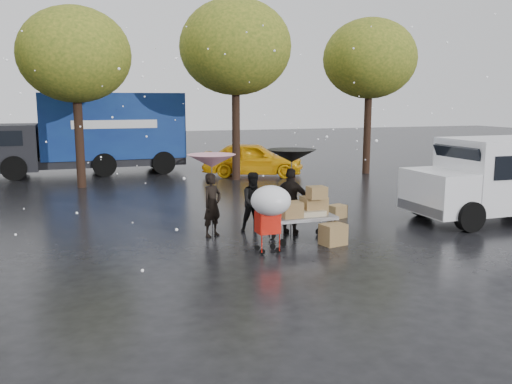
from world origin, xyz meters
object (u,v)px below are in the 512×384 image
object	(u,v)px
yellow_taxi	(253,159)
person_black	(291,202)
vendor_cart	(305,209)
person_pink	(212,205)
white_van	(502,177)
blue_truck	(93,134)
shopping_cart	(270,204)

from	to	relation	value
yellow_taxi	person_black	bearing A→B (deg)	-171.19
vendor_cart	person_pink	bearing A→B (deg)	150.92
vendor_cart	yellow_taxi	size ratio (longest dim) A/B	0.36
white_van	yellow_taxi	size ratio (longest dim) A/B	1.16
yellow_taxi	person_pink	bearing A→B (deg)	178.40
vendor_cart	blue_truck	bearing A→B (deg)	106.58
blue_truck	yellow_taxi	world-z (taller)	blue_truck
yellow_taxi	white_van	bearing A→B (deg)	-137.72
person_black	blue_truck	xyz separation A→B (m)	(-3.92, 12.96, 0.95)
person_black	blue_truck	bearing A→B (deg)	-34.96
shopping_cart	person_black	bearing A→B (deg)	52.83
blue_truck	yellow_taxi	size ratio (longest dim) A/B	1.96
person_pink	vendor_cart	size ratio (longest dim) A/B	0.99
vendor_cart	white_van	size ratio (longest dim) A/B	0.31
person_pink	yellow_taxi	world-z (taller)	person_pink
person_black	vendor_cart	bearing A→B (deg)	138.78
person_black	person_pink	bearing A→B (deg)	23.08
person_black	white_van	distance (m)	6.11
person_black	yellow_taxi	size ratio (longest dim) A/B	0.38
person_pink	shopping_cart	xyz separation A→B (m)	(0.77, -1.87, 0.31)
shopping_cart	person_pink	bearing A→B (deg)	112.28
person_black	white_van	world-z (taller)	white_van
person_pink	person_black	size ratio (longest dim) A/B	0.94
person_pink	shopping_cart	distance (m)	2.05
shopping_cart	yellow_taxi	xyz separation A→B (m)	(3.46, 11.36, -0.34)
person_black	blue_truck	world-z (taller)	blue_truck
vendor_cart	yellow_taxi	xyz separation A→B (m)	(2.31, 10.56, -0.00)
white_van	blue_truck	distance (m)	16.55
blue_truck	yellow_taxi	distance (m)	7.08
person_pink	yellow_taxi	xyz separation A→B (m)	(4.23, 9.49, -0.04)
person_pink	yellow_taxi	distance (m)	10.39
vendor_cart	shopping_cart	bearing A→B (deg)	-145.23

